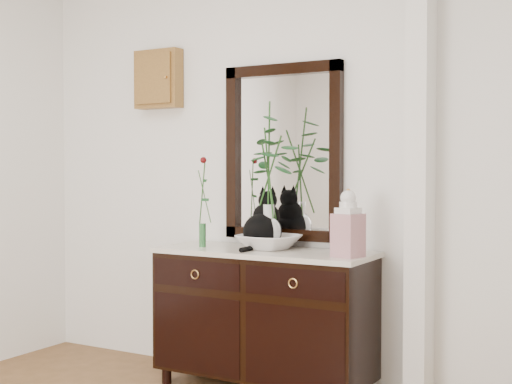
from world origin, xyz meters
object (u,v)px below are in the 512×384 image
Objects in this scene: cat at (263,219)px; ginger_jar at (348,222)px; sideboard at (264,312)px; lotus_bowl at (269,242)px.

ginger_jar is at bearing -11.95° from cat.
sideboard is 3.69× the size of lotus_bowl.
lotus_bowl is at bearing -7.76° from cat.
sideboard is at bearing -115.32° from lotus_bowl.
cat is 0.61m from ginger_jar.
lotus_bowl reaches higher than sideboard.
sideboard is 3.49× the size of ginger_jar.
ginger_jar is at bearing -10.60° from lotus_bowl.
sideboard is 0.42m from lotus_bowl.
cat is 1.00× the size of lotus_bowl.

